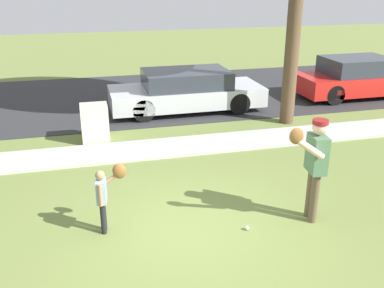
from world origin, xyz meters
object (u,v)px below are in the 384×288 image
object	(u,v)px
utility_cabinet	(95,123)
parked_sedan_silver	(186,91)
person_adult	(314,160)
parked_hatchback_red	(356,78)
person_child	(106,191)
baseball	(247,228)

from	to	relation	value
utility_cabinet	parked_sedan_silver	distance (m)	3.48
person_adult	utility_cabinet	world-z (taller)	person_adult
person_adult	utility_cabinet	distance (m)	5.81
parked_hatchback_red	person_child	bearing A→B (deg)	36.11
utility_cabinet	baseball	bearing A→B (deg)	-65.41
person_adult	person_child	xyz separation A→B (m)	(-3.32, 0.50, -0.39)
person_adult	utility_cabinet	bearing A→B (deg)	-47.13
person_adult	parked_sedan_silver	distance (m)	6.79
person_adult	parked_sedan_silver	size ratio (longest dim) A/B	0.39
parked_hatchback_red	utility_cabinet	bearing A→B (deg)	13.97
parked_hatchback_red	person_adult	bearing A→B (deg)	51.70
utility_cabinet	parked_sedan_silver	bearing A→B (deg)	35.65
person_child	parked_hatchback_red	bearing A→B (deg)	43.88
person_child	baseball	size ratio (longest dim) A/B	15.17
person_child	person_adult	bearing A→B (deg)	-0.86
person_child	baseball	xyz separation A→B (m)	(2.19, -0.57, -0.68)
baseball	parked_sedan_silver	xyz separation A→B (m)	(0.63, 6.81, 0.58)
person_adult	baseball	distance (m)	1.56
person_adult	parked_hatchback_red	xyz separation A→B (m)	(5.46, 6.91, -0.45)
baseball	parked_hatchback_red	xyz separation A→B (m)	(6.59, 6.97, 0.62)
person_child	parked_sedan_silver	bearing A→B (deg)	73.43
person_child	parked_hatchback_red	size ratio (longest dim) A/B	0.28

